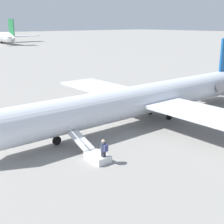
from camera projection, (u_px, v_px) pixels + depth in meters
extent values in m
plane|color=gray|center=(140.00, 122.00, 29.87)|extent=(600.00, 600.00, 0.00)
cylinder|color=silver|center=(140.00, 100.00, 29.26)|extent=(27.72, 3.03, 2.84)
cube|color=silver|center=(216.00, 117.00, 24.78)|extent=(4.63, 11.67, 0.28)
cube|color=silver|center=(104.00, 88.00, 35.55)|extent=(4.63, 11.67, 0.28)
cylinder|color=#4C4C51|center=(198.00, 81.00, 37.87)|extent=(3.42, 1.30, 1.28)
cylinder|color=black|center=(57.00, 141.00, 24.29)|extent=(0.70, 0.18, 0.70)
cylinder|color=#4C4C51|center=(56.00, 135.00, 24.16)|extent=(0.13, 0.13, 0.22)
cylinder|color=black|center=(169.00, 116.00, 30.51)|extent=(0.70, 0.18, 0.70)
cylinder|color=#4C4C51|center=(169.00, 112.00, 30.38)|extent=(0.13, 0.13, 0.22)
cylinder|color=black|center=(150.00, 111.00, 32.41)|extent=(0.70, 0.18, 0.70)
cylinder|color=#4C4C51|center=(150.00, 107.00, 32.28)|extent=(0.13, 0.13, 0.22)
cone|color=silver|center=(13.00, 38.00, 128.15)|extent=(4.22, 5.45, 3.97)
cube|color=#1E6B38|center=(11.00, 27.00, 127.78)|extent=(0.59, 5.69, 6.49)
cube|color=silver|center=(13.00, 37.00, 128.41)|extent=(11.46, 2.96, 0.20)
cube|color=silver|center=(19.00, 36.00, 151.87)|extent=(18.67, 7.34, 0.41)
cylinder|color=black|center=(2.00, 42.00, 145.39)|extent=(0.30, 1.01, 1.00)
cylinder|color=#4C4C51|center=(2.00, 40.00, 145.21)|extent=(0.18, 0.18, 0.31)
cube|color=silver|center=(97.00, 157.00, 21.49)|extent=(1.11, 1.81, 0.50)
cube|color=silver|center=(81.00, 141.00, 22.80)|extent=(0.92, 2.25, 0.89)
cube|color=silver|center=(76.00, 136.00, 22.39)|extent=(0.08, 2.22, 0.84)
cube|color=#23232D|center=(103.00, 158.00, 21.03)|extent=(0.20, 0.28, 0.85)
cylinder|color=#33384C|center=(103.00, 147.00, 20.82)|extent=(0.36, 0.36, 0.65)
sphere|color=beige|center=(103.00, 141.00, 20.70)|extent=(0.24, 0.24, 0.24)
cube|color=navy|center=(106.00, 148.00, 20.61)|extent=(0.28, 0.18, 0.44)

